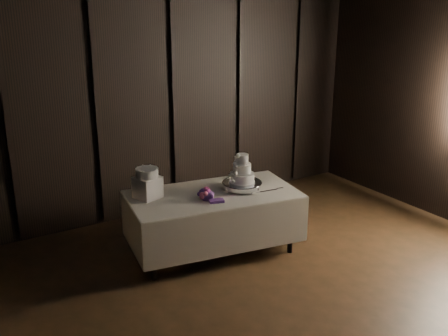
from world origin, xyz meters
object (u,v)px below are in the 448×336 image
(display_table, at_px, (213,220))
(bouquet, at_px, (207,195))
(cake_stand, at_px, (242,186))
(wedding_cake, at_px, (241,172))
(small_cake, at_px, (147,173))
(box_pedestal, at_px, (148,187))

(display_table, distance_m, bouquet, 0.45)
(cake_stand, distance_m, wedding_cake, 0.19)
(display_table, distance_m, wedding_cake, 0.67)
(display_table, relative_size, small_cake, 8.24)
(box_pedestal, bearing_deg, bouquet, -37.45)
(display_table, bearing_deg, cake_stand, -0.49)
(cake_stand, height_order, bouquet, bouquet)
(display_table, height_order, small_cake, small_cake)
(small_cake, bearing_deg, display_table, -21.91)
(display_table, relative_size, bouquet, 5.69)
(display_table, distance_m, box_pedestal, 0.89)
(wedding_cake, bearing_deg, small_cake, 156.40)
(wedding_cake, bearing_deg, box_pedestal, 156.40)
(small_cake, bearing_deg, cake_stand, -17.90)
(bouquet, xyz_separation_m, box_pedestal, (-0.55, 0.42, 0.07))
(cake_stand, distance_m, box_pedestal, 1.13)
(cake_stand, bearing_deg, box_pedestal, 162.10)
(cake_stand, bearing_deg, small_cake, 162.10)
(wedding_cake, relative_size, bouquet, 0.94)
(wedding_cake, height_order, box_pedestal, wedding_cake)
(display_table, relative_size, box_pedestal, 8.19)
(wedding_cake, bearing_deg, bouquet, -177.72)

